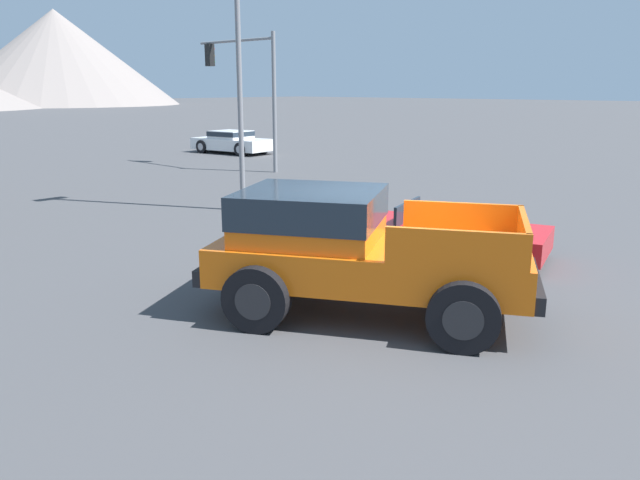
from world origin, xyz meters
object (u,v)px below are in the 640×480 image
object	(u,v)px
orange_pickup_truck	(348,244)
street_lamp_post	(238,24)
red_convertible_car	(431,234)
traffic_light_main	(244,74)
parked_car_white	(232,142)

from	to	relation	value
orange_pickup_truck	street_lamp_post	xyz separation A→B (m)	(4.13, 7.26, 3.83)
orange_pickup_truck	red_convertible_car	bearing A→B (deg)	-14.18
orange_pickup_truck	street_lamp_post	distance (m)	9.19
red_convertible_car	traffic_light_main	xyz separation A→B (m)	(6.47, 13.24, 3.39)
traffic_light_main	street_lamp_post	bearing A→B (deg)	138.81
parked_car_white	street_lamp_post	world-z (taller)	street_lamp_post
parked_car_white	orange_pickup_truck	bearing A→B (deg)	46.96
red_convertible_car	traffic_light_main	distance (m)	15.12
orange_pickup_truck	red_convertible_car	world-z (taller)	orange_pickup_truck
orange_pickup_truck	street_lamp_post	size ratio (longest dim) A/B	0.63
street_lamp_post	orange_pickup_truck	bearing A→B (deg)	-119.64
parked_car_white	street_lamp_post	xyz separation A→B (m)	(-9.62, -12.14, 4.29)
red_convertible_car	orange_pickup_truck	bearing A→B (deg)	178.24
traffic_light_main	street_lamp_post	size ratio (longest dim) A/B	0.65
red_convertible_car	street_lamp_post	distance (m)	7.76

